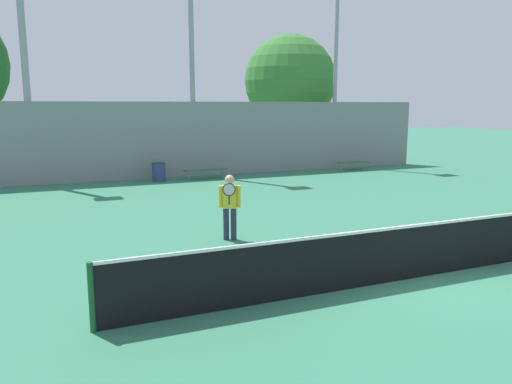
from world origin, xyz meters
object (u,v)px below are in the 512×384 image
(bench_courtside_far, at_px, (353,163))
(light_pole_near_left, at_px, (24,55))
(tennis_net, at_px, (420,250))
(light_pole_center_back, at_px, (191,42))
(bench_courtside_near, at_px, (206,170))
(tree_green_tall, at_px, (290,81))
(trash_bin, at_px, (159,172))
(light_pole_far_right, at_px, (336,44))
(tennis_player, at_px, (230,203))

(bench_courtside_far, relative_size, light_pole_near_left, 0.18)
(tennis_net, xyz_separation_m, light_pole_center_back, (-0.01, 15.43, 5.54))
(tennis_net, distance_m, bench_courtside_near, 13.99)
(tennis_net, xyz_separation_m, bench_courtside_near, (0.12, 13.99, -0.15))
(bench_courtside_near, xyz_separation_m, light_pole_center_back, (-0.13, 1.44, 5.69))
(bench_courtside_far, height_order, tree_green_tall, tree_green_tall)
(bench_courtside_near, height_order, light_pole_near_left, light_pole_near_left)
(tree_green_tall, bearing_deg, bench_courtside_near, -142.97)
(tennis_net, distance_m, trash_bin, 14.29)
(light_pole_far_right, bearing_deg, light_pole_near_left, -177.74)
(light_pole_far_right, bearing_deg, trash_bin, -169.16)
(light_pole_far_right, bearing_deg, tennis_net, -116.53)
(tennis_player, bearing_deg, bench_courtside_near, 98.37)
(bench_courtside_far, distance_m, light_pole_near_left, 15.70)
(bench_courtside_far, height_order, light_pole_far_right, light_pole_far_right)
(bench_courtside_far, xyz_separation_m, tree_green_tall, (-1.03, 5.09, 4.23))
(trash_bin, bearing_deg, tennis_player, -92.57)
(bench_courtside_far, distance_m, trash_bin, 9.85)
(tennis_player, height_order, trash_bin, tennis_player)
(tennis_net, distance_m, light_pole_far_right, 18.89)
(light_pole_center_back, height_order, tree_green_tall, light_pole_center_back)
(light_pole_center_back, distance_m, tree_green_tall, 7.92)
(bench_courtside_near, bearing_deg, tennis_player, -104.21)
(bench_courtside_far, xyz_separation_m, trash_bin, (-9.85, 0.16, 0.02))
(bench_courtside_near, relative_size, trash_bin, 2.45)
(bench_courtside_far, distance_m, light_pole_far_right, 6.37)
(light_pole_far_right, bearing_deg, tennis_player, -130.78)
(tennis_net, distance_m, light_pole_center_back, 16.39)
(bench_courtside_far, bearing_deg, light_pole_center_back, 169.65)
(light_pole_near_left, relative_size, trash_bin, 11.38)
(light_pole_far_right, xyz_separation_m, tree_green_tall, (-1.16, 3.01, -1.79))
(tree_green_tall, bearing_deg, light_pole_center_back, -152.06)
(light_pole_far_right, bearing_deg, tree_green_tall, 110.98)
(light_pole_center_back, bearing_deg, bench_courtside_far, -10.35)
(tennis_player, bearing_deg, tree_green_tall, 81.03)
(light_pole_near_left, bearing_deg, tennis_net, -65.79)
(light_pole_near_left, bearing_deg, light_pole_center_back, -0.34)
(tennis_net, xyz_separation_m, light_pole_far_right, (8.02, 16.06, 5.87))
(tennis_player, distance_m, light_pole_far_right, 16.90)
(trash_bin, distance_m, tree_green_tall, 10.95)
(bench_courtside_near, xyz_separation_m, tree_green_tall, (6.74, 5.09, 4.22))
(bench_courtside_far, bearing_deg, tree_green_tall, 101.42)
(light_pole_far_right, distance_m, trash_bin, 11.80)
(bench_courtside_far, relative_size, trash_bin, 2.07)
(light_pole_far_right, xyz_separation_m, light_pole_center_back, (-8.03, -0.63, -0.33))
(light_pole_center_back, bearing_deg, trash_bin, -146.74)
(tennis_net, height_order, light_pole_center_back, light_pole_center_back)
(light_pole_far_right, bearing_deg, bench_courtside_far, -93.52)
(bench_courtside_near, xyz_separation_m, bench_courtside_far, (7.77, 0.00, -0.00))
(bench_courtside_near, relative_size, bench_courtside_far, 1.18)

